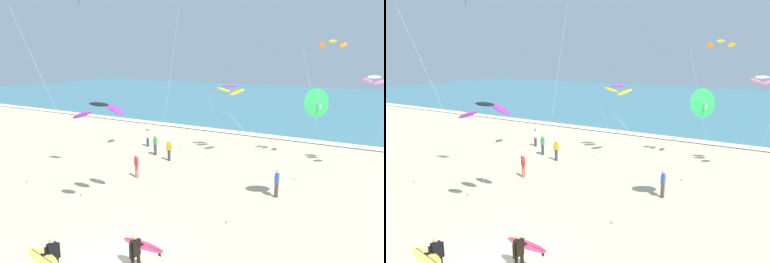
# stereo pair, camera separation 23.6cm
# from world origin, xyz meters

# --- Properties ---
(ocean_water) EXTENTS (160.00, 60.00, 0.08)m
(ocean_water) POSITION_xyz_m (0.00, 54.11, 0.04)
(ocean_water) COLOR teal
(ocean_water) RESTS_ON ground
(shoreline_foam) EXTENTS (160.00, 1.46, 0.01)m
(shoreline_foam) POSITION_xyz_m (0.00, 24.41, 0.09)
(shoreline_foam) COLOR white
(shoreline_foam) RESTS_ON ocean_water
(surfer_lead) EXTENTS (2.08, 1.14, 1.71)m
(surfer_lead) POSITION_xyz_m (-0.96, -1.88, 1.05)
(surfer_lead) COLOR black
(surfer_lead) RESTS_ON ground
(surfer_trailing) EXTENTS (2.04, 0.99, 1.71)m
(surfer_trailing) POSITION_xyz_m (1.40, 0.12, 1.04)
(surfer_trailing) COLOR black
(surfer_trailing) RESTS_ON ground
(kite_delta_emerald_far) EXTENTS (3.67, 4.27, 6.29)m
(kite_delta_emerald_far) POSITION_xyz_m (5.36, 9.05, 5.56)
(kite_delta_emerald_far) COLOR green
(kite_delta_emerald_far) RESTS_ON ground
(kite_arc_ivory_high) EXTENTS (2.36, 2.21, 6.55)m
(kite_arc_ivory_high) POSITION_xyz_m (7.10, 17.53, 6.25)
(kite_arc_ivory_high) COLOR pink
(kite_arc_ivory_high) RESTS_ON ground
(kite_arc_charcoal_distant) EXTENTS (2.72, 2.79, 5.51)m
(kite_arc_charcoal_distant) POSITION_xyz_m (-4.33, 4.16, 5.13)
(kite_arc_charcoal_distant) COLOR purple
(kite_arc_charcoal_distant) RESTS_ON ground
(kite_arc_violet_close) EXTENTS (2.92, 2.98, 5.58)m
(kite_arc_violet_close) POSITION_xyz_m (-2.93, 16.95, 5.22)
(kite_arc_violet_close) COLOR yellow
(kite_arc_violet_close) RESTS_ON ground
(kite_arc_golden_outer) EXTENTS (2.04, 5.42, 8.91)m
(kite_arc_golden_outer) POSITION_xyz_m (4.27, 17.98, 8.59)
(kite_arc_golden_outer) COLOR orange
(kite_arc_golden_outer) RESTS_ON ground
(bystander_red_top) EXTENTS (0.45, 0.31, 1.59)m
(bystander_red_top) POSITION_xyz_m (-5.56, 8.39, 0.81)
(bystander_red_top) COLOR #D8593F
(bystander_red_top) RESTS_ON ground
(bystander_green_top) EXTENTS (0.22, 0.50, 1.59)m
(bystander_green_top) POSITION_xyz_m (-7.78, 13.41, 0.81)
(bystander_green_top) COLOR #2D334C
(bystander_green_top) RESTS_ON ground
(bystander_white_top) EXTENTS (0.36, 0.39, 1.59)m
(bystander_white_top) POSITION_xyz_m (-10.03, 15.34, 0.81)
(bystander_white_top) COLOR #2D334C
(bystander_white_top) RESTS_ON ground
(bystander_yellow_top) EXTENTS (0.50, 0.22, 1.59)m
(bystander_yellow_top) POSITION_xyz_m (-5.94, 12.67, 0.81)
(bystander_yellow_top) COLOR #2D334C
(bystander_yellow_top) RESTS_ON ground
(bystander_blue_top) EXTENTS (0.22, 0.50, 1.59)m
(bystander_blue_top) POSITION_xyz_m (3.32, 9.86, 0.81)
(bystander_blue_top) COLOR #4C3D2D
(bystander_blue_top) RESTS_ON ground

